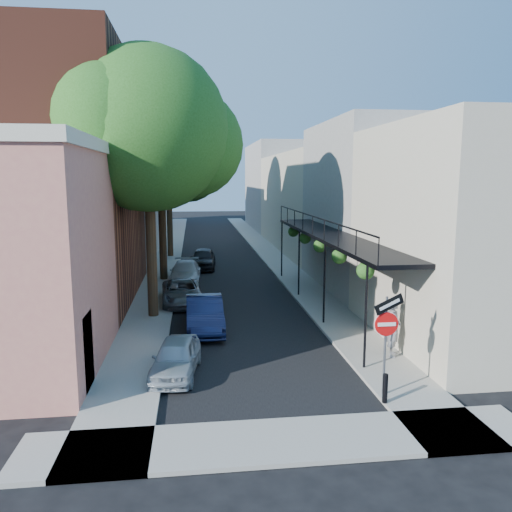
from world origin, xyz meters
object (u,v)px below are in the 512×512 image
object	(u,v)px
bollard	(385,388)
sign_post	(386,328)
oak_near	(159,134)
oak_mid	(167,160)
oak_far	(174,148)
parked_car_a	(176,357)
parked_car_b	(205,314)
parked_car_c	(182,292)
pedestrian	(393,328)
parked_car_d	(185,272)
parked_car_e	(203,259)

from	to	relation	value
bollard	sign_post	bearing A→B (deg)	71.44
oak_near	oak_mid	size ratio (longest dim) A/B	1.12
oak_far	parked_car_a	xyz separation A→B (m)	(0.75, -23.85, -7.70)
parked_car_b	parked_car_c	distance (m)	4.52
parked_car_c	pedestrian	size ratio (longest dim) A/B	2.10
oak_near	parked_car_b	bearing A→B (deg)	-53.55
parked_car_a	parked_car_c	distance (m)	8.87
sign_post	parked_car_b	distance (m)	8.51
parked_car_d	oak_far	bearing A→B (deg)	97.12
bollard	parked_car_d	distance (m)	17.69
sign_post	parked_car_c	size ratio (longest dim) A/B	0.73
sign_post	oak_mid	distance (m)	19.14
parked_car_a	pedestrian	xyz separation A→B (m)	(7.20, 0.46, 0.54)
parked_car_d	pedestrian	distance (m)	15.20
oak_near	parked_car_c	distance (m)	7.62
sign_post	oak_far	world-z (taller)	oak_far
oak_far	parked_car_e	distance (m)	9.59
bollard	parked_car_b	size ratio (longest dim) A/B	0.20
pedestrian	parked_car_e	bearing A→B (deg)	39.63
parked_car_a	parked_car_b	size ratio (longest dim) A/B	0.80
oak_far	parked_car_e	xyz separation A→B (m)	(1.95, -5.55, -7.57)
bollard	pedestrian	bearing A→B (deg)	64.70
bollard	parked_car_a	bearing A→B (deg)	152.46
bollard	oak_near	world-z (taller)	oak_near
parked_car_a	parked_car_c	world-z (taller)	parked_car_c
parked_car_a	bollard	bearing A→B (deg)	-20.17
bollard	parked_car_e	distance (m)	21.67
parked_car_d	pedestrian	size ratio (longest dim) A/B	2.15
parked_car_b	oak_mid	bearing A→B (deg)	99.10
oak_near	oak_far	size ratio (longest dim) A/B	0.96
bollard	oak_mid	size ratio (longest dim) A/B	0.08
oak_far	parked_car_d	distance (m)	12.58
parked_car_d	parked_car_e	size ratio (longest dim) A/B	1.05
oak_mid	parked_car_e	xyz separation A→B (m)	(2.02, 3.49, -6.37)
oak_near	oak_mid	xyz separation A→B (m)	(-0.05, 7.97, -0.82)
oak_near	parked_car_e	size ratio (longest dim) A/B	2.84
bollard	oak_mid	bearing A→B (deg)	109.90
parked_car_b	bollard	bearing A→B (deg)	-58.81
oak_near	parked_car_b	world-z (taller)	oak_near
parked_car_c	parked_car_e	xyz separation A→B (m)	(1.20, 9.43, 0.11)
parked_car_d	parked_car_b	bearing A→B (deg)	-82.14
sign_post	parked_car_d	world-z (taller)	sign_post
oak_near	parked_car_b	xyz separation A→B (m)	(1.75, -2.37, -7.20)
sign_post	parked_car_c	distance (m)	12.78
oak_far	parked_car_c	world-z (taller)	oak_far
oak_far	parked_car_a	bearing A→B (deg)	-88.19
parked_car_d	sign_post	bearing A→B (deg)	-68.48
oak_near	parked_car_e	xyz separation A→B (m)	(1.97, 11.46, -7.19)
bollard	pedestrian	distance (m)	3.79
sign_post	parked_car_a	size ratio (longest dim) A/B	0.91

